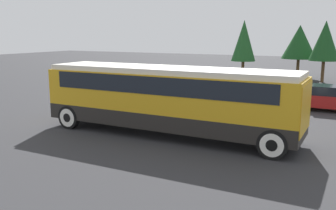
# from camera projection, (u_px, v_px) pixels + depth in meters

# --- Properties ---
(ground_plane) EXTENTS (120.00, 120.00, 0.00)m
(ground_plane) POSITION_uv_depth(u_px,v_px,m) (168.00, 135.00, 16.01)
(ground_plane) COLOR #2D2D30
(tour_bus) EXTENTS (11.01, 2.58, 2.89)m
(tour_bus) POSITION_uv_depth(u_px,v_px,m) (170.00, 95.00, 15.64)
(tour_bus) COLOR black
(tour_bus) RESTS_ON ground_plane
(parked_car_near) EXTENTS (4.53, 1.87, 1.39)m
(parked_car_near) POSITION_uv_depth(u_px,v_px,m) (174.00, 88.00, 24.83)
(parked_car_near) COLOR silver
(parked_car_near) RESTS_ON ground_plane
(parked_car_mid) EXTENTS (4.55, 1.96, 1.40)m
(parked_car_mid) POSITION_uv_depth(u_px,v_px,m) (335.00, 98.00, 20.85)
(parked_car_mid) COLOR maroon
(parked_car_mid) RESTS_ON ground_plane
(tree_left) EXTENTS (2.58, 2.58, 5.38)m
(tree_left) POSITION_uv_depth(u_px,v_px,m) (325.00, 41.00, 32.61)
(tree_left) COLOR brown
(tree_left) RESTS_ON ground_plane
(tree_center) EXTENTS (3.27, 3.27, 5.09)m
(tree_center) POSITION_uv_depth(u_px,v_px,m) (299.00, 42.00, 35.88)
(tree_center) COLOR brown
(tree_center) RESTS_ON ground_plane
(tree_right) EXTENTS (2.29, 2.29, 5.51)m
(tree_right) POSITION_uv_depth(u_px,v_px,m) (244.00, 41.00, 35.35)
(tree_right) COLOR brown
(tree_right) RESTS_ON ground_plane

